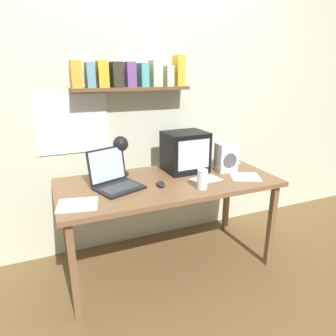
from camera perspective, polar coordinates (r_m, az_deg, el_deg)
ground_plane at (r=2.66m, az=0.00°, el=-17.66°), size 12.00×12.00×0.00m
back_wall at (r=2.65m, az=-4.53°, el=12.68°), size 5.60×0.24×2.60m
corner_desk at (r=2.32m, az=0.00°, el=-3.76°), size 1.66×0.77×0.75m
crt_monitor at (r=2.48m, az=3.29°, el=3.14°), size 0.35×0.30×0.33m
laptop at (r=2.19m, az=-10.30°, el=-1.84°), size 0.39×0.38×0.27m
desk_lamp at (r=2.33m, az=-9.01°, el=3.76°), size 0.13×0.19×0.33m
juice_glass at (r=2.13m, az=6.55°, el=-2.32°), size 0.08×0.08×0.14m
space_heater at (r=2.53m, az=11.01°, el=2.01°), size 0.16×0.13×0.24m
computer_mouse at (r=2.19m, az=-1.43°, el=-3.04°), size 0.07×0.11×0.03m
loose_paper_near_laptop at (r=1.98m, az=-16.86°, el=-6.70°), size 0.28×0.26×0.00m
open_notebook at (r=2.34m, az=7.27°, el=-2.13°), size 0.24×0.18×0.00m
printed_handout at (r=2.45m, az=14.51°, el=-1.63°), size 0.29×0.28×0.00m
loose_paper_near_monitor at (r=2.85m, az=11.09°, el=1.39°), size 0.23×0.24×0.00m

